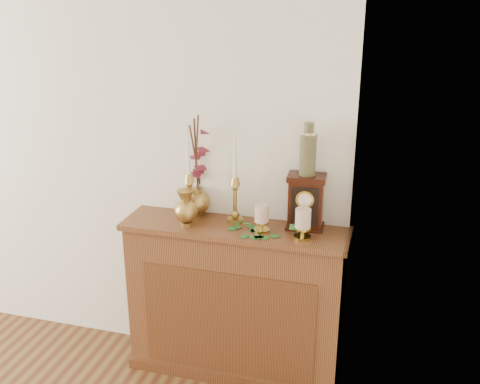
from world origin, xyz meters
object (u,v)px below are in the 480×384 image
(candlestick_left, at_px, (190,189))
(mantel_clock, at_px, (306,202))
(ginger_jar, at_px, (199,168))
(bud_vase, at_px, (186,208))
(ceramic_vase, at_px, (308,152))
(candlestick_center, at_px, (235,192))

(candlestick_left, height_order, mantel_clock, candlestick_left)
(ginger_jar, relative_size, mantel_clock, 1.97)
(bud_vase, bearing_deg, mantel_clock, 13.32)
(mantel_clock, bearing_deg, candlestick_left, -178.00)
(candlestick_left, height_order, ginger_jar, ginger_jar)
(candlestick_left, height_order, ceramic_vase, ceramic_vase)
(bud_vase, bearing_deg, ceramic_vase, 13.56)
(ceramic_vase, bearing_deg, mantel_clock, -86.87)
(candlestick_center, xyz_separation_m, mantel_clock, (0.38, 0.02, -0.03))
(bud_vase, height_order, ceramic_vase, ceramic_vase)
(mantel_clock, relative_size, ceramic_vase, 1.08)
(candlestick_center, bearing_deg, ceramic_vase, 4.02)
(mantel_clock, bearing_deg, ginger_jar, 170.99)
(candlestick_center, distance_m, ginger_jar, 0.27)
(candlestick_center, relative_size, ginger_jar, 0.90)
(candlestick_center, bearing_deg, ginger_jar, 159.49)
(bud_vase, relative_size, ceramic_vase, 0.74)
(candlestick_left, distance_m, ceramic_vase, 0.68)
(candlestick_left, distance_m, candlestick_center, 0.25)
(bud_vase, relative_size, ginger_jar, 0.35)
(candlestick_left, distance_m, ginger_jar, 0.15)
(candlestick_left, height_order, candlestick_center, candlestick_left)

